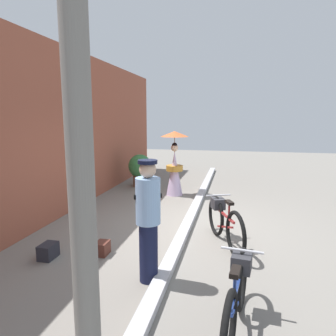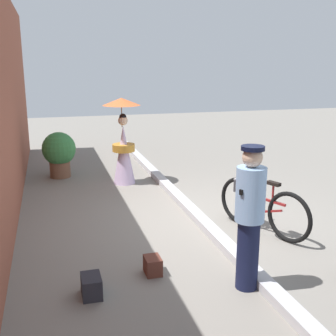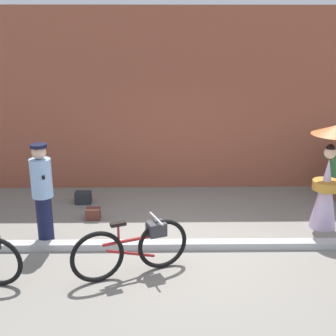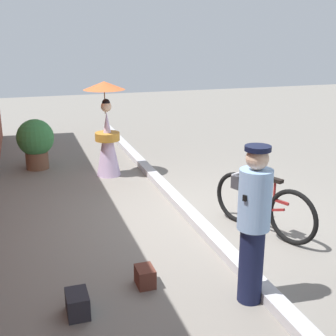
# 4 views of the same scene
# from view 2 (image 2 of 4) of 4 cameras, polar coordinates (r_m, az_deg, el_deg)

# --- Properties ---
(ground_plane) EXTENTS (30.00, 30.00, 0.00)m
(ground_plane) POSITION_cam_2_polar(r_m,az_deg,el_deg) (7.32, 3.87, -6.85)
(ground_plane) COLOR gray
(sidewalk_curb) EXTENTS (14.00, 0.20, 0.12)m
(sidewalk_curb) POSITION_cam_2_polar(r_m,az_deg,el_deg) (7.30, 3.87, -6.41)
(sidewalk_curb) COLOR #B2B2B7
(sidewalk_curb) RESTS_ON ground_plane
(bicycle_near_officer) EXTENTS (1.67, 0.75, 0.86)m
(bicycle_near_officer) POSITION_cam_2_polar(r_m,az_deg,el_deg) (6.80, 12.39, -4.95)
(bicycle_near_officer) COLOR black
(bicycle_near_officer) RESTS_ON ground_plane
(person_officer) EXTENTS (0.34, 0.36, 1.72)m
(person_officer) POSITION_cam_2_polar(r_m,az_deg,el_deg) (4.93, 10.99, -6.19)
(person_officer) COLOR #141938
(person_officer) RESTS_ON ground_plane
(person_with_parasol) EXTENTS (0.82, 0.82, 1.88)m
(person_with_parasol) POSITION_cam_2_polar(r_m,az_deg,el_deg) (9.25, -6.09, 3.67)
(person_with_parasol) COLOR silver
(person_with_parasol) RESTS_ON ground_plane
(potted_plant_by_door) EXTENTS (0.79, 0.77, 1.06)m
(potted_plant_by_door) POSITION_cam_2_polar(r_m,az_deg,el_deg) (10.11, -14.45, 2.15)
(potted_plant_by_door) COLOR brown
(potted_plant_by_door) RESTS_ON ground_plane
(backpack_on_pavement) EXTENTS (0.27, 0.20, 0.22)m
(backpack_on_pavement) POSITION_cam_2_polar(r_m,az_deg,el_deg) (5.48, -2.01, -12.99)
(backpack_on_pavement) COLOR #592D23
(backpack_on_pavement) RESTS_ON ground_plane
(backpack_spare) EXTENTS (0.32, 0.22, 0.24)m
(backpack_spare) POSITION_cam_2_polar(r_m,az_deg,el_deg) (5.08, -10.25, -15.39)
(backpack_spare) COLOR #26262D
(backpack_spare) RESTS_ON ground_plane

